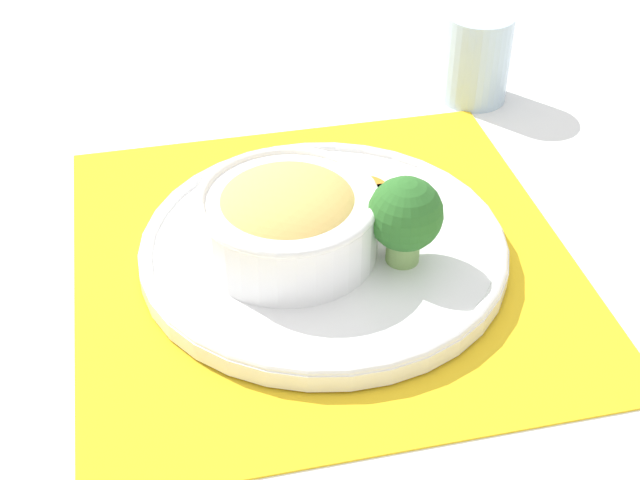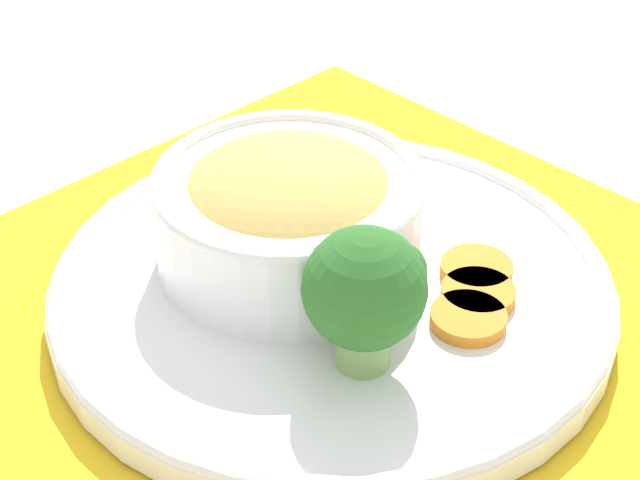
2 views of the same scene
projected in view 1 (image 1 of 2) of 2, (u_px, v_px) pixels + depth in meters
ground_plane at (324, 260)px, 0.79m from camera, size 4.00×4.00×0.00m
placemat at (324, 258)px, 0.79m from camera, size 0.48×0.47×0.00m
plate at (324, 246)px, 0.78m from camera, size 0.32×0.32×0.02m
bowl at (288, 218)px, 0.75m from camera, size 0.15×0.15×0.07m
broccoli_floret at (405, 215)px, 0.73m from camera, size 0.06×0.06×0.08m
carrot_slice_near at (402, 211)px, 0.81m from camera, size 0.04×0.04×0.01m
carrot_slice_middle at (386, 199)px, 0.82m from camera, size 0.04×0.04×0.01m
carrot_slice_far at (366, 191)px, 0.83m from camera, size 0.04×0.04×0.01m
water_glass at (476, 62)px, 0.99m from camera, size 0.08×0.08×0.10m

